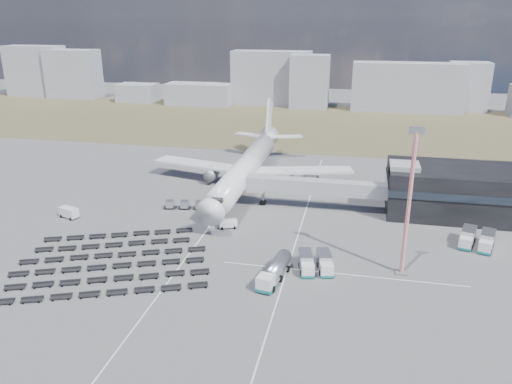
# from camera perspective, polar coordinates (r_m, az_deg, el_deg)

# --- Properties ---
(ground) EXTENTS (420.00, 420.00, 0.00)m
(ground) POSITION_cam_1_polar(r_m,az_deg,el_deg) (95.11, -5.28, -5.52)
(ground) COLOR #565659
(ground) RESTS_ON ground
(grass_strip) EXTENTS (420.00, 90.00, 0.01)m
(grass_strip) POSITION_cam_1_polar(r_m,az_deg,el_deg) (197.99, 4.09, 7.84)
(grass_strip) COLOR brown
(grass_strip) RESTS_ON ground
(lane_markings) EXTENTS (47.12, 110.00, 0.01)m
(lane_markings) POSITION_cam_1_polar(r_m,az_deg,el_deg) (95.55, 0.88, -5.30)
(lane_markings) COLOR silver
(lane_markings) RESTS_ON ground
(terminal) EXTENTS (30.40, 16.40, 11.00)m
(terminal) POSITION_cam_1_polar(r_m,az_deg,el_deg) (113.73, 22.20, 0.18)
(terminal) COLOR black
(terminal) RESTS_ON ground
(jet_bridge) EXTENTS (30.30, 3.80, 7.05)m
(jet_bridge) POSITION_cam_1_polar(r_m,az_deg,el_deg) (108.87, 5.83, 0.65)
(jet_bridge) COLOR #939399
(jet_bridge) RESTS_ON ground
(airliner) EXTENTS (51.59, 64.53, 17.62)m
(airliner) POSITION_cam_1_polar(r_m,az_deg,el_deg) (122.51, -0.95, 3.03)
(airliner) COLOR white
(airliner) RESTS_ON ground
(skyline) EXTENTS (294.40, 21.78, 25.33)m
(skyline) POSITION_cam_1_polar(r_m,az_deg,el_deg) (238.11, 0.22, 12.42)
(skyline) COLOR #999BA6
(skyline) RESTS_ON ground
(fuel_tanker) EXTENTS (4.36, 10.40, 3.26)m
(fuel_tanker) POSITION_cam_1_polar(r_m,az_deg,el_deg) (80.72, 2.11, -8.99)
(fuel_tanker) COLOR white
(fuel_tanker) RESTS_ON ground
(pushback_tug) EXTENTS (4.04, 3.14, 1.57)m
(pushback_tug) POSITION_cam_1_polar(r_m,az_deg,el_deg) (99.94, -3.21, -3.68)
(pushback_tug) COLOR white
(pushback_tug) RESTS_ON ground
(utility_van) EXTENTS (4.57, 3.16, 2.24)m
(utility_van) POSITION_cam_1_polar(r_m,az_deg,el_deg) (111.58, -20.59, -2.23)
(utility_van) COLOR white
(utility_van) RESTS_ON ground
(catering_truck) EXTENTS (3.56, 6.56, 2.86)m
(catering_truck) POSITION_cam_1_polar(r_m,az_deg,el_deg) (128.07, 6.33, 1.86)
(catering_truck) COLOR white
(catering_truck) RESTS_ON ground
(service_trucks_near) EXTENTS (6.54, 7.32, 2.54)m
(service_trucks_near) POSITION_cam_1_polar(r_m,az_deg,el_deg) (84.27, 6.82, -8.01)
(service_trucks_near) COLOR white
(service_trucks_near) RESTS_ON ground
(service_trucks_far) EXTENTS (7.33, 8.06, 2.70)m
(service_trucks_far) POSITION_cam_1_polar(r_m,az_deg,el_deg) (100.22, 23.94, -4.96)
(service_trucks_far) COLOR white
(service_trucks_far) RESTS_ON ground
(uld_row) EXTENTS (12.45, 3.52, 1.71)m
(uld_row) POSITION_cam_1_polar(r_m,az_deg,el_deg) (110.00, -7.33, -1.45)
(uld_row) COLOR black
(uld_row) RESTS_ON ground
(baggage_dollies) EXTENTS (37.12, 32.80, 0.74)m
(baggage_dollies) POSITION_cam_1_polar(r_m,az_deg,el_deg) (89.88, -16.32, -7.59)
(baggage_dollies) COLOR black
(baggage_dollies) RESTS_ON ground
(floodlight_mast) EXTENTS (2.29, 1.90, 24.60)m
(floodlight_mast) POSITION_cam_1_polar(r_m,az_deg,el_deg) (81.79, 17.07, -1.26)
(floodlight_mast) COLOR red
(floodlight_mast) RESTS_ON ground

